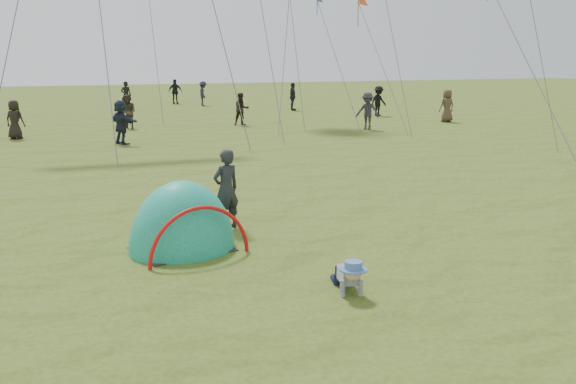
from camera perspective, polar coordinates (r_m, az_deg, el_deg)
name	(u,v)px	position (r m, az deg, el deg)	size (l,w,h in m)	color
ground	(306,300)	(9.18, 1.64, -9.59)	(140.00, 140.00, 0.00)	#315213
crawling_toddler	(349,274)	(9.40, 5.46, -7.31)	(0.51, 0.72, 0.55)	black
popup_tent	(183,250)	(11.59, -9.33, -5.08)	(1.93, 1.59, 2.49)	#167753
standing_adult	(226,189)	(12.72, -5.52, 0.25)	(0.58, 0.38, 1.59)	#232327
crowd_person_0	(126,95)	(42.67, -14.19, 8.34)	(0.64, 0.42, 1.77)	black
crowd_person_1	(128,112)	(31.11, -14.00, 6.94)	(0.78, 0.61, 1.60)	#3D3126
crowd_person_2	(175,92)	(46.64, -9.99, 8.79)	(1.01, 0.42, 1.73)	black
crowd_person_3	(368,111)	(30.15, 7.08, 7.16)	(1.10, 0.64, 1.71)	#292830
crowd_person_5	(121,122)	(25.72, -14.61, 6.02)	(1.58, 0.50, 1.70)	#1E2736
crowd_person_8	(293,97)	(40.34, 0.42, 8.48)	(1.01, 0.42, 1.72)	black
crowd_person_9	(203,94)	(44.59, -7.55, 8.67)	(1.07, 0.61, 1.65)	#202229
crowd_person_10	(447,106)	(34.32, 13.96, 7.45)	(0.82, 0.53, 1.67)	#443528
crowd_person_13	(241,109)	(31.83, -4.16, 7.36)	(0.77, 0.60, 1.59)	black
crowd_person_15	(379,101)	(37.06, 8.05, 8.01)	(1.08, 0.62, 1.68)	black
crowd_person_16	(15,120)	(28.74, -23.12, 5.94)	(0.78, 0.51, 1.60)	black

